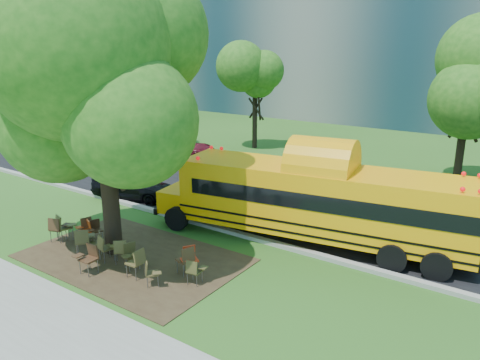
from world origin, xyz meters
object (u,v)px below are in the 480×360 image
Objects in this scene: chair_7 at (150,272)px; bg_car_red at (180,149)px; chair_8 at (86,225)px; chair_0 at (57,227)px; school_bus at (317,200)px; pedestrian_b at (91,120)px; main_tree at (101,90)px; chair_5 at (89,256)px; chair_13 at (194,270)px; pedestrian_a at (93,128)px; chair_10 at (95,228)px; chair_11 at (122,249)px; chair_3 at (97,240)px; chair_12 at (189,257)px; black_car at (133,185)px; chair_2 at (83,239)px; bg_car_white at (16,130)px; chair_4 at (105,246)px; chair_9 at (86,229)px; chair_14 at (187,257)px; bg_car_silver at (79,141)px; chair_6 at (137,260)px; chair_15 at (130,253)px; chair_1 at (63,225)px.

bg_car_red is at bearing 170.86° from chair_7.
chair_0 is at bearing 163.64° from chair_8.
school_bus is 7.00× the size of pedestrian_b.
chair_0 is at bearing 178.89° from bg_car_red.
chair_5 is at bearing -68.34° from main_tree.
pedestrian_a is at bearing 138.35° from chair_13.
chair_11 is (2.18, -0.72, 0.04)m from chair_10.
school_bus reaches higher than chair_3.
chair_12 is 7.85m from black_car.
chair_2 is at bearing 177.45° from chair_13.
bg_car_white is (-19.35, 8.80, 0.19)m from chair_8.
chair_8 is at bearing 172.39° from chair_4.
chair_4 reaches higher than chair_3.
main_tree reaches higher than chair_7.
chair_11 is (2.61, -0.68, 0.01)m from chair_8.
chair_10 reaches higher than chair_7.
chair_4 is 1.08× the size of chair_9.
bg_car_silver reaches higher than chair_14.
chair_10 is 2.29m from chair_11.
bg_car_red is at bearing 69.08° from chair_2.
bg_car_silver reaches higher than chair_13.
pedestrian_b reaches higher than chair_6.
pedestrian_a is at bearing -88.59° from chair_12.
chair_11 is 0.48× the size of pedestrian_a.
pedestrian_a is (-19.78, 12.21, 0.38)m from chair_13.
chair_0 is 0.99m from chair_9.
bg_car_silver is (-14.97, 10.89, 0.01)m from chair_5.
chair_13 is at bearing -117.02° from school_bus.
chair_15 is 0.17× the size of bg_car_white.
chair_8 is at bearing 106.13° from chair_14.
chair_0 is at bearing -118.93° from bg_car_white.
chair_4 is at bearing 8.87° from chair_1.
main_tree is 5.13m from chair_8.
chair_15 is (-1.30, 0.44, 0.04)m from chair_7.
chair_9 is at bearing 175.18° from chair_4.
bg_car_silver is at bearing -169.21° from chair_7.
pedestrian_b is at bearing -106.56° from chair_10.
chair_8 is at bearing 172.56° from main_tree.
school_bus is 12.95× the size of chair_4.
chair_9 is (-1.80, 0.65, -0.04)m from chair_4.
school_bus is at bearing 62.04° from chair_4.
bg_car_red is at bearing 122.29° from main_tree.
pedestrian_b reaches higher than black_car.
chair_9 is 4.87m from black_car.
bg_car_red is 9.03m from pedestrian_a.
chair_13 is at bearing -104.72° from chair_14.
chair_10 is at bearing -0.80° from chair_3.
chair_15 is at bearing -148.80° from black_car.
chair_10 is 4.30m from chair_12.
chair_13 is 2.30m from chair_15.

